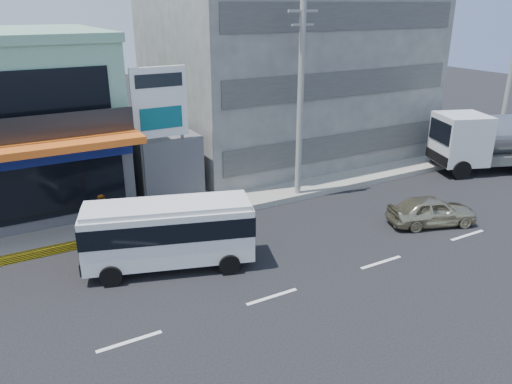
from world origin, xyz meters
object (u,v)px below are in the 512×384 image
minibus (168,230)px  billboard (160,111)px  utility_pole_far (510,77)px  tanker_truck (502,140)px  satellite_dish (160,130)px  utility_pole_near (300,99)px  sedan (432,211)px  concrete_building (286,46)px  motorcycle_rider (105,229)px

minibus → billboard: bearing=71.7°
utility_pole_far → tanker_truck: 4.71m
satellite_dish → utility_pole_far: (22.00, -3.60, 1.57)m
utility_pole_near → minibus: (-8.32, -3.68, -3.58)m
sedan → tanker_truck: tanker_truck is taller
billboard → tanker_truck: size_ratio=0.75×
billboard → utility_pole_far: utility_pole_far is taller
concrete_building → sedan: concrete_building is taller
utility_pole_far → sedan: (-12.54, -5.77, -4.47)m
motorcycle_rider → utility_pole_far: bearing=1.3°
utility_pole_near → minibus: utility_pole_near is taller
concrete_building → sedan: (-0.54, -13.37, -6.32)m
billboard → sedan: 13.22m
concrete_building → utility_pole_far: concrete_building is taller
tanker_truck → motorcycle_rider: 23.36m
utility_pole_far → motorcycle_rider: (-26.00, -0.60, -4.40)m
sedan → satellite_dish: bearing=64.1°
satellite_dish → utility_pole_near: size_ratio=0.15×
satellite_dish → tanker_truck: 20.17m
minibus → utility_pole_far: bearing=8.6°
sedan → tanker_truck: bearing=-50.4°
sedan → tanker_truck: 10.58m
tanker_truck → concrete_building: bearing=134.0°
utility_pole_far → minibus: 24.85m
billboard → utility_pole_far: bearing=-4.6°
concrete_building → utility_pole_far: size_ratio=1.60×
billboard → concrete_building: bearing=28.9°
satellite_dish → minibus: (-2.32, -7.28, -2.00)m
utility_pole_near → sedan: 8.08m
concrete_building → satellite_dish: (-10.00, -4.00, -3.42)m
satellite_dish → sedan: (9.46, -9.37, -2.89)m
utility_pole_near → sedan: utility_pole_near is taller
concrete_building → minibus: (-12.32, -11.28, -5.43)m
minibus → tanker_truck: bearing=4.3°
sedan → utility_pole_far: bearing=-46.5°
tanker_truck → minibus: bearing=-175.7°
billboard → utility_pole_near: size_ratio=0.69×
utility_pole_near → utility_pole_far: bearing=0.0°
billboard → minibus: (-1.82, -5.48, -3.36)m
satellite_dish → sedan: bearing=-44.7°
concrete_building → motorcycle_rider: (-14.00, -8.20, -6.25)m
satellite_dish → tanker_truck: size_ratio=0.16×
satellite_dish → utility_pole_far: utility_pole_far is taller
concrete_building → billboard: size_ratio=2.32×
concrete_building → billboard: (-10.50, -5.80, -2.07)m
satellite_dish → utility_pole_far: bearing=-9.3°
minibus → sedan: (11.78, -2.09, -0.89)m
concrete_building → sedan: bearing=-92.3°
minibus → sedan: bearing=-10.1°
concrete_building → billboard: 12.17m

